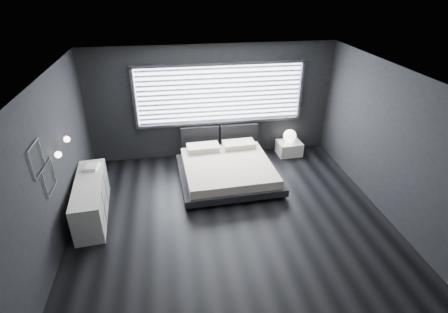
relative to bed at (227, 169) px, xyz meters
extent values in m
plane|color=black|center=(-0.17, -1.41, -0.26)|extent=(6.00, 6.00, 0.00)
plane|color=white|center=(-0.17, -1.41, 2.54)|extent=(6.00, 6.00, 0.00)
cube|color=black|center=(-0.17, 1.34, 1.14)|extent=(6.00, 0.04, 2.80)
cube|color=black|center=(-0.17, -4.16, 1.14)|extent=(6.00, 0.04, 2.80)
cube|color=black|center=(-3.17, -1.41, 1.14)|extent=(0.04, 5.50, 2.80)
cube|color=black|center=(2.83, -1.41, 1.14)|extent=(0.04, 5.50, 2.80)
cube|color=white|center=(0.03, 1.32, 1.35)|extent=(4.00, 0.02, 1.38)
cube|color=#47474C|center=(-2.01, 1.29, 1.35)|extent=(0.06, 0.08, 1.48)
cube|color=#47474C|center=(2.07, 1.29, 1.35)|extent=(0.06, 0.08, 1.48)
cube|color=#47474C|center=(0.03, 1.29, 2.08)|extent=(4.14, 0.08, 0.06)
cube|color=#47474C|center=(0.03, 1.29, 0.62)|extent=(4.14, 0.08, 0.06)
cube|color=white|center=(0.03, 1.26, 1.35)|extent=(3.94, 0.03, 1.32)
cube|color=black|center=(-0.50, 1.23, 0.31)|extent=(0.96, 0.16, 0.52)
cube|color=black|center=(0.50, 1.23, 0.31)|extent=(0.96, 0.16, 0.52)
cylinder|color=silver|center=(-3.12, -1.36, 1.34)|extent=(0.10, 0.02, 0.02)
sphere|color=#FFE5B7|center=(-3.05, -1.36, 1.34)|extent=(0.11, 0.11, 0.11)
cylinder|color=silver|center=(-3.12, -0.76, 1.34)|extent=(0.10, 0.02, 0.02)
sphere|color=#FFE5B7|center=(-3.05, -0.76, 1.34)|extent=(0.11, 0.11, 0.11)
cube|color=#47474C|center=(-3.14, -1.96, 1.82)|extent=(0.01, 0.46, 0.02)
cube|color=#47474C|center=(-3.14, -1.96, 1.36)|extent=(0.01, 0.46, 0.02)
cube|color=#47474C|center=(-3.14, -1.73, 1.59)|extent=(0.01, 0.02, 0.46)
cube|color=#47474C|center=(-3.14, -2.19, 1.59)|extent=(0.01, 0.02, 0.46)
cube|color=#47474C|center=(-3.14, -1.71, 1.35)|extent=(0.01, 0.46, 0.02)
cube|color=#47474C|center=(-3.14, -1.71, 0.89)|extent=(0.01, 0.46, 0.02)
cube|color=#47474C|center=(-3.14, -1.48, 1.12)|extent=(0.01, 0.02, 0.46)
cube|color=#47474C|center=(-3.14, -1.94, 1.12)|extent=(0.01, 0.02, 0.46)
cube|color=black|center=(-0.90, -0.92, -0.22)|extent=(0.12, 0.12, 0.08)
cube|color=black|center=(0.97, -0.84, -0.22)|extent=(0.12, 0.12, 0.08)
cube|color=black|center=(-0.97, 0.75, -0.22)|extent=(0.12, 0.12, 0.08)
cube|color=black|center=(0.90, 0.84, -0.22)|extent=(0.12, 0.12, 0.08)
cube|color=black|center=(0.00, -0.04, -0.10)|extent=(2.26, 2.17, 0.16)
cube|color=beige|center=(0.00, -0.04, 0.07)|extent=(2.02, 2.02, 0.20)
cube|color=beige|center=(-0.48, 0.71, 0.24)|extent=(0.79, 0.45, 0.13)
cube|color=beige|center=(0.41, 0.75, 0.24)|extent=(0.79, 0.45, 0.13)
cube|color=silver|center=(1.80, 0.97, -0.09)|extent=(0.62, 0.53, 0.35)
sphere|color=white|center=(1.79, 1.00, 0.25)|extent=(0.33, 0.33, 0.33)
cube|color=silver|center=(-2.82, -0.90, 0.11)|extent=(0.66, 1.89, 0.74)
cube|color=#47474C|center=(-2.56, -0.87, 0.11)|extent=(0.16, 1.83, 0.72)
cube|color=white|center=(-2.83, -0.33, 0.50)|extent=(0.31, 0.38, 0.04)
cube|color=white|center=(-2.82, -0.35, 0.53)|extent=(0.24, 0.31, 0.03)
camera|label=1|loc=(-1.16, -6.78, 4.01)|focal=28.00mm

